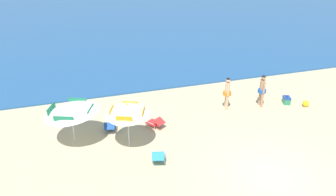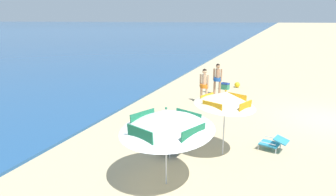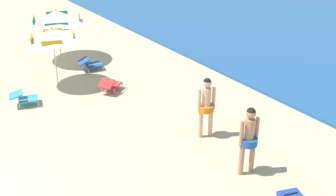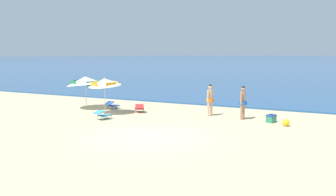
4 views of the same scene
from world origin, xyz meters
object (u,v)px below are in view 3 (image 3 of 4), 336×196
lounge_chair_under_umbrella (24,97)px  person_standing_near_shore (206,103)px  beach_umbrella_striped_second (57,18)px  lounge_chair_beside_umbrella (110,84)px  lounge_chair_facing_sea (90,63)px  person_standing_beside (249,136)px  beach_umbrella_striped_main (52,35)px

lounge_chair_under_umbrella → person_standing_near_shore: 6.04m
beach_umbrella_striped_second → person_standing_near_shore: size_ratio=1.67×
lounge_chair_under_umbrella → lounge_chair_beside_umbrella: 2.84m
lounge_chair_beside_umbrella → lounge_chair_facing_sea: 2.18m
lounge_chair_beside_umbrella → person_standing_beside: (6.09, 0.51, 0.76)m
lounge_chair_under_umbrella → lounge_chair_beside_umbrella: size_ratio=0.95×
beach_umbrella_striped_second → lounge_chair_under_umbrella: size_ratio=3.07×
lounge_chair_beside_umbrella → person_standing_near_shore: size_ratio=0.58×
beach_umbrella_striped_main → lounge_chair_facing_sea: size_ratio=2.56×
lounge_chair_beside_umbrella → beach_umbrella_striped_second: bearing=-176.8°
beach_umbrella_striped_main → person_standing_beside: (7.65, 1.78, -0.82)m
lounge_chair_beside_umbrella → lounge_chair_facing_sea: size_ratio=1.06×
beach_umbrella_striped_main → person_standing_near_shore: (5.73, 2.07, -0.83)m
person_standing_near_shore → beach_umbrella_striped_main: bearing=-160.2°
beach_umbrella_striped_main → lounge_chair_under_umbrella: size_ratio=2.56×
lounge_chair_beside_umbrella → lounge_chair_under_umbrella: bearing=-103.2°
lounge_chair_under_umbrella → beach_umbrella_striped_main: bearing=121.2°
lounge_chair_under_umbrella → lounge_chair_facing_sea: size_ratio=1.00×
lounge_chair_under_umbrella → lounge_chair_facing_sea: bearing=116.2°
lounge_chair_beside_umbrella → person_standing_beside: size_ratio=0.57×
beach_umbrella_striped_second → lounge_chair_beside_umbrella: size_ratio=2.91×
lounge_chair_under_umbrella → person_standing_near_shore: person_standing_near_shore is taller
beach_umbrella_striped_main → lounge_chair_facing_sea: (-0.60, 1.58, -1.58)m
lounge_chair_beside_umbrella → person_standing_near_shore: 4.31m
person_standing_near_shore → lounge_chair_facing_sea: bearing=-175.6°
beach_umbrella_striped_main → lounge_chair_under_umbrella: (0.91, -1.50, -1.58)m
beach_umbrella_striped_second → lounge_chair_under_umbrella: 4.34m
lounge_chair_beside_umbrella → person_standing_beside: 6.16m
lounge_chair_under_umbrella → lounge_chair_beside_umbrella: (0.65, 2.77, -0.01)m
beach_umbrella_striped_main → person_standing_beside: 7.90m
beach_umbrella_striped_main → person_standing_near_shore: bearing=19.8°
person_standing_near_shore → person_standing_beside: 1.94m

